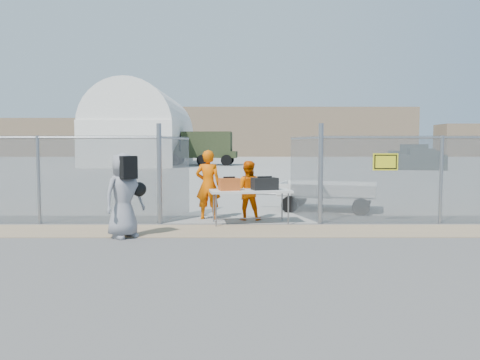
{
  "coord_description": "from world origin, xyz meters",
  "views": [
    {
      "loc": [
        -0.02,
        -9.57,
        1.94
      ],
      "look_at": [
        0.0,
        2.0,
        1.1
      ],
      "focal_mm": 35.0,
      "sensor_mm": 36.0,
      "label": 1
    }
  ],
  "objects_px": {
    "security_worker_left": "(208,185)",
    "utility_trailer": "(328,196)",
    "security_worker_right": "(247,191)",
    "folding_table": "(250,207)",
    "visitor": "(124,195)"
  },
  "relations": [
    {
      "from": "security_worker_left",
      "to": "utility_trailer",
      "type": "bearing_deg",
      "value": -145.31
    },
    {
      "from": "security_worker_right",
      "to": "utility_trailer",
      "type": "height_order",
      "value": "security_worker_right"
    },
    {
      "from": "folding_table",
      "to": "security_worker_left",
      "type": "bearing_deg",
      "value": 139.52
    },
    {
      "from": "security_worker_right",
      "to": "utility_trailer",
      "type": "distance_m",
      "value": 3.06
    },
    {
      "from": "security_worker_right",
      "to": "visitor",
      "type": "height_order",
      "value": "visitor"
    },
    {
      "from": "security_worker_left",
      "to": "security_worker_right",
      "type": "distance_m",
      "value": 1.05
    },
    {
      "from": "folding_table",
      "to": "utility_trailer",
      "type": "relative_size",
      "value": 0.54
    },
    {
      "from": "folding_table",
      "to": "visitor",
      "type": "relative_size",
      "value": 1.11
    },
    {
      "from": "visitor",
      "to": "utility_trailer",
      "type": "relative_size",
      "value": 0.49
    },
    {
      "from": "folding_table",
      "to": "security_worker_right",
      "type": "relative_size",
      "value": 1.29
    },
    {
      "from": "folding_table",
      "to": "visitor",
      "type": "xyz_separation_m",
      "value": [
        -2.72,
        -1.76,
        0.47
      ]
    },
    {
      "from": "folding_table",
      "to": "visitor",
      "type": "distance_m",
      "value": 3.27
    },
    {
      "from": "security_worker_left",
      "to": "utility_trailer",
      "type": "height_order",
      "value": "security_worker_left"
    },
    {
      "from": "security_worker_right",
      "to": "visitor",
      "type": "relative_size",
      "value": 0.87
    },
    {
      "from": "visitor",
      "to": "utility_trailer",
      "type": "xyz_separation_m",
      "value": [
        5.11,
        4.16,
        -0.45
      ]
    }
  ]
}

